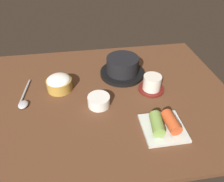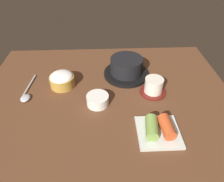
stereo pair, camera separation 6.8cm
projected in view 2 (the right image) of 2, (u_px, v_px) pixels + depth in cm
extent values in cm
cube|color=#56331E|center=(107.00, 96.00, 83.43)|extent=(100.00, 76.00, 2.00)
cylinder|color=black|center=(126.00, 74.00, 92.50)|extent=(19.58, 19.58, 1.59)
cylinder|color=black|center=(126.00, 66.00, 89.84)|extent=(13.93, 13.93, 6.84)
cylinder|color=#D15619|center=(127.00, 59.00, 87.88)|extent=(12.26, 12.26, 0.60)
cylinder|color=#B78C38|center=(62.00, 81.00, 85.62)|extent=(10.12, 10.12, 4.52)
ellipsoid|color=white|center=(61.00, 77.00, 84.20)|extent=(9.31, 9.31, 3.54)
cylinder|color=maroon|center=(153.00, 91.00, 83.34)|extent=(10.39, 10.39, 0.80)
cylinder|color=silver|center=(154.00, 85.00, 81.25)|extent=(7.17, 7.17, 5.84)
cylinder|color=#C6D18C|center=(155.00, 79.00, 79.60)|extent=(6.09, 6.09, 0.40)
cylinder|color=white|center=(98.00, 100.00, 77.01)|extent=(8.25, 8.25, 3.92)
cylinder|color=brown|center=(97.00, 96.00, 75.96)|extent=(6.76, 6.76, 0.50)
cube|color=silver|center=(158.00, 132.00, 67.04)|extent=(13.66, 13.66, 1.00)
cylinder|color=#7A9E47|center=(152.00, 127.00, 65.40)|extent=(5.04, 8.66, 3.96)
cylinder|color=#C64C23|center=(167.00, 127.00, 65.56)|extent=(4.47, 8.43, 3.96)
cylinder|color=#B7B7BC|center=(29.00, 86.00, 85.96)|extent=(2.31, 15.76, 0.80)
ellipsoid|color=#B7B7BC|center=(25.00, 98.00, 79.70)|extent=(3.60, 4.68, 1.26)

